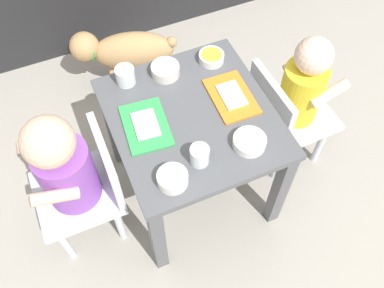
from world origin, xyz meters
name	(u,v)px	position (x,y,z in m)	size (l,w,h in m)	color
ground_plane	(192,185)	(0.00, 0.00, 0.00)	(7.00, 7.00, 0.00)	#9E998E
dining_table	(192,132)	(0.00, 0.00, 0.39)	(0.52, 0.56, 0.48)	#515459
seated_child_left	(68,169)	(-0.42, 0.00, 0.42)	(0.28, 0.28, 0.66)	silver
seated_child_right	(298,92)	(0.42, 0.00, 0.39)	(0.29, 0.29, 0.63)	silver
dog	(125,51)	(-0.05, 0.64, 0.21)	(0.47, 0.26, 0.32)	tan
food_tray_left	(146,125)	(-0.15, 0.02, 0.48)	(0.16, 0.21, 0.02)	green
food_tray_right	(232,96)	(0.15, 0.02, 0.48)	(0.14, 0.21, 0.02)	orange
water_cup_left	(125,76)	(-0.15, 0.22, 0.50)	(0.07, 0.07, 0.06)	white
water_cup_right	(200,156)	(-0.05, -0.17, 0.50)	(0.06, 0.06, 0.06)	white
cereal_bowl_left_side	(249,142)	(0.12, -0.17, 0.49)	(0.10, 0.10, 0.03)	white
cereal_bowl_right_side	(173,179)	(-0.15, -0.20, 0.50)	(0.09, 0.09, 0.04)	white
veggie_bowl_far	(211,57)	(0.16, 0.20, 0.49)	(0.09, 0.09, 0.03)	white
veggie_bowl_near	(165,70)	(-0.01, 0.20, 0.50)	(0.10, 0.10, 0.04)	silver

